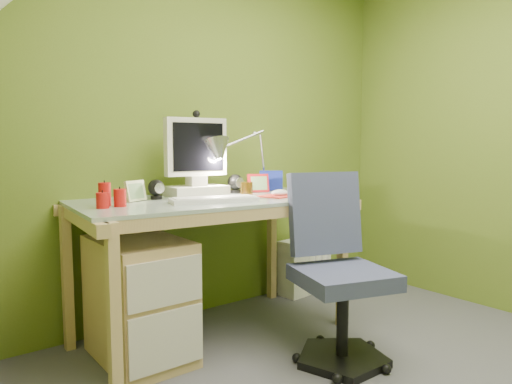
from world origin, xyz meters
TOP-DOWN VIEW (x-y plane):
  - wall_back at (0.00, 1.60)m, footprint 3.20×0.01m
  - desk at (-0.17, 1.18)m, footprint 1.57×0.89m
  - monitor at (-0.17, 1.36)m, footprint 0.39×0.25m
  - speaker_left at (-0.44, 1.34)m, footprint 0.09×0.09m
  - speaker_right at (0.10, 1.34)m, footprint 0.11×0.11m
  - keyboard at (-0.25, 1.04)m, footprint 0.49×0.27m
  - mousepad at (0.21, 1.04)m, footprint 0.27×0.22m
  - mouse at (0.21, 1.04)m, footprint 0.12×0.08m
  - amber_tumbler at (0.01, 1.10)m, footprint 0.08×0.08m
  - candle_cluster at (-0.77, 1.19)m, footprint 0.17×0.16m
  - photo_frame_red at (0.25, 1.30)m, footprint 0.13×0.07m
  - photo_frame_blue at (0.39, 1.34)m, footprint 0.13×0.11m
  - photo_frame_green at (-0.57, 1.32)m, footprint 0.13×0.07m
  - desk_lamp at (0.28, 1.36)m, footprint 0.57×0.35m
  - task_chair at (0.17, 0.50)m, footprint 0.63×0.63m
  - radiator at (0.82, 1.46)m, footprint 0.42×0.20m

SIDE VIEW (x-z plane):
  - radiator at x=0.82m, z-range 0.00..0.41m
  - desk at x=-0.17m, z-range 0.00..0.81m
  - task_chair at x=0.17m, z-range 0.00..0.91m
  - mousepad at x=0.21m, z-range 0.81..0.82m
  - keyboard at x=-0.25m, z-range 0.81..0.83m
  - mouse at x=0.21m, z-range 0.81..0.85m
  - amber_tumbler at x=0.01m, z-range 0.81..0.90m
  - speaker_left at x=-0.44m, z-range 0.81..0.92m
  - photo_frame_green at x=-0.57m, z-range 0.81..0.92m
  - candle_cluster at x=-0.77m, z-range 0.81..0.93m
  - photo_frame_red at x=0.25m, z-range 0.81..0.93m
  - speaker_right at x=0.10m, z-range 0.81..0.93m
  - photo_frame_blue at x=0.39m, z-range 0.81..0.94m
  - monitor at x=-0.17m, z-range 0.81..1.32m
  - desk_lamp at x=0.28m, z-range 0.81..1.38m
  - wall_back at x=0.00m, z-range 0.00..2.40m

